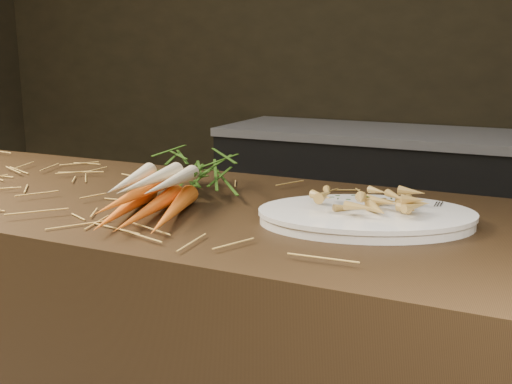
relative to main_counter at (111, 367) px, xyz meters
The scene contains 7 objects.
main_counter is the anchor object (origin of this frame).
back_counter 1.90m from the main_counter, 80.93° to the left, with size 1.82×0.62×0.84m.
straw_bedding 0.46m from the main_counter, 90.00° to the left, with size 1.40×0.60×0.02m, color #AE8341, non-canonical shape.
root_veg_bunch 0.54m from the main_counter, ahead, with size 0.30×0.58×0.10m.
serving_platter 0.79m from the main_counter, ahead, with size 0.41×0.27×0.02m, color white, non-canonical shape.
roasted_veg_heap 0.81m from the main_counter, ahead, with size 0.20×0.15×0.05m, color #A47C3A, non-canonical shape.
serving_fork 0.91m from the main_counter, ahead, with size 0.01×0.16×0.00m, color silver.
Camera 1 is at (0.97, -0.86, 1.23)m, focal length 45.00 mm.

